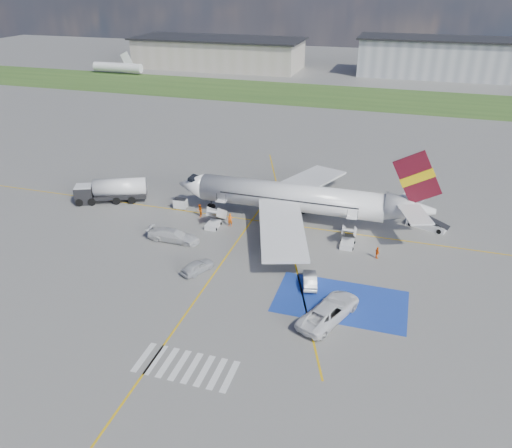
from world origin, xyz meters
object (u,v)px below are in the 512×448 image
at_px(airliner, 301,198).
at_px(gpu_cart, 180,204).
at_px(fuel_tanker, 112,192).
at_px(van_white_b, 173,234).
at_px(van_white_a, 329,308).
at_px(belt_loader, 427,225).
at_px(car_silver_a, 198,266).
at_px(car_silver_b, 310,280).

height_order(airliner, gpu_cart, airliner).
xyz_separation_m(fuel_tanker, gpu_cart, (11.15, 0.60, -0.81)).
bearing_deg(van_white_b, gpu_cart, 21.00).
height_order(van_white_a, van_white_b, van_white_a).
relative_size(airliner, belt_loader, 6.29).
distance_m(fuel_tanker, van_white_b, 17.04).
bearing_deg(van_white_a, van_white_b, -2.44).
xyz_separation_m(airliner, car_silver_a, (-8.52, -16.99, -2.66)).
bearing_deg(car_silver_a, van_white_b, -19.82).
distance_m(car_silver_b, van_white_b, 19.81).
bearing_deg(belt_loader, fuel_tanker, -155.53).
height_order(airliner, fuel_tanker, airliner).
bearing_deg(airliner, car_silver_b, -73.58).
distance_m(gpu_cart, van_white_a, 32.45).
bearing_deg(van_white_a, fuel_tanker, -5.12).
xyz_separation_m(car_silver_a, van_white_b, (-6.00, 6.09, 0.32)).
xyz_separation_m(fuel_tanker, belt_loader, (46.35, 4.81, -1.10)).
distance_m(airliner, van_white_b, 18.31).
relative_size(airliner, gpu_cart, 18.95).
relative_size(belt_loader, car_silver_a, 1.37).
relative_size(airliner, car_silver_a, 8.61).
relative_size(gpu_cart, car_silver_a, 0.45).
height_order(fuel_tanker, gpu_cart, fuel_tanker).
bearing_deg(airliner, van_white_b, -143.10).
xyz_separation_m(airliner, van_white_b, (-14.52, -10.90, -2.34)).
bearing_deg(van_white_b, van_white_a, -113.49).
xyz_separation_m(car_silver_a, van_white_a, (16.28, -4.28, 0.50)).
bearing_deg(van_white_a, airliner, -47.45).
bearing_deg(fuel_tanker, airliner, -19.72).
height_order(gpu_cart, car_silver_a, gpu_cart).
bearing_deg(van_white_b, car_silver_b, -102.97).
height_order(airliner, belt_loader, airliner).
bearing_deg(airliner, belt_loader, 9.24).
bearing_deg(van_white_b, belt_loader, -65.22).
bearing_deg(van_white_b, car_silver_a, -133.94).
height_order(fuel_tanker, van_white_a, fuel_tanker).
bearing_deg(fuel_tanker, car_silver_a, -59.79).
xyz_separation_m(airliner, belt_loader, (17.31, 2.82, -2.97)).
relative_size(belt_loader, van_white_a, 0.90).
distance_m(fuel_tanker, car_silver_a, 25.43).
relative_size(car_silver_a, van_white_b, 0.80).
relative_size(airliner, car_silver_b, 8.67).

